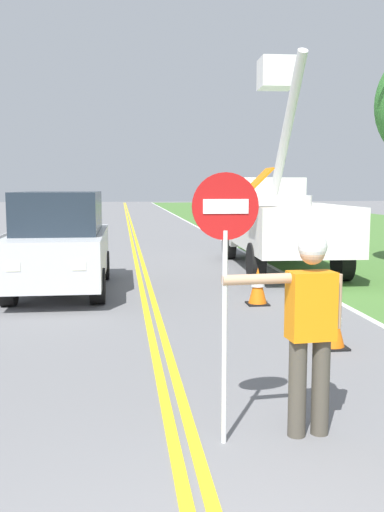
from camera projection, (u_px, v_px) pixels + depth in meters
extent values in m
cube|color=yellow|center=(132.00, 244.00, 22.05)|extent=(0.11, 110.00, 0.01)
cube|color=yellow|center=(137.00, 244.00, 22.07)|extent=(0.11, 110.00, 0.01)
cube|color=silver|center=(227.00, 243.00, 22.50)|extent=(0.12, 110.00, 0.01)
cube|color=silver|center=(39.00, 245.00, 21.62)|extent=(0.12, 110.00, 0.01)
cylinder|color=#474238|center=(320.00, 386.00, 5.11)|extent=(0.16, 0.16, 0.88)
cylinder|color=#474238|center=(297.00, 388.00, 5.06)|extent=(0.16, 0.16, 0.88)
cube|color=orange|center=(311.00, 306.00, 4.99)|extent=(0.42, 0.27, 0.60)
cylinder|color=tan|center=(257.00, 279.00, 4.86)|extent=(0.61, 0.14, 0.09)
cylinder|color=tan|center=(337.00, 301.00, 5.04)|extent=(0.09, 0.09, 0.48)
sphere|color=tan|center=(312.00, 252.00, 4.94)|extent=(0.22, 0.22, 0.22)
sphere|color=white|center=(313.00, 246.00, 4.93)|extent=(0.25, 0.25, 0.25)
cylinder|color=silver|center=(225.00, 339.00, 4.87)|extent=(0.04, 0.04, 1.85)
cylinder|color=#B71414|center=(225.00, 206.00, 4.73)|extent=(0.56, 0.03, 0.56)
cube|color=white|center=(226.00, 206.00, 4.71)|extent=(0.38, 0.01, 0.12)
cube|color=white|center=(289.00, 227.00, 14.26)|extent=(2.49, 4.69, 1.10)
cube|color=white|center=(261.00, 211.00, 17.64)|extent=(2.29, 2.19, 2.00)
cube|color=#1E2833|center=(255.00, 200.00, 18.62)|extent=(1.98, 0.14, 0.90)
cylinder|color=silver|center=(300.00, 201.00, 13.27)|extent=(0.56, 0.56, 0.24)
cylinder|color=silver|center=(287.00, 129.00, 14.37)|extent=(0.36, 2.86, 3.39)
cube|color=white|center=(276.00, 73.00, 15.50)|extent=(0.94, 0.94, 0.80)
cube|color=orange|center=(257.00, 182.00, 12.25)|extent=(0.63, 0.82, 0.59)
cylinder|color=black|center=(229.00, 244.00, 17.48)|extent=(0.36, 0.93, 0.92)
cylinder|color=black|center=(295.00, 243.00, 17.65)|extent=(0.36, 0.93, 0.92)
cylinder|color=black|center=(256.00, 262.00, 13.24)|extent=(0.36, 0.93, 0.92)
cylinder|color=black|center=(343.00, 261.00, 13.41)|extent=(0.36, 0.93, 0.92)
cube|color=silver|center=(61.00, 254.00, 12.07)|extent=(1.87, 4.61, 0.92)
cube|color=#1E2833|center=(60.00, 212.00, 11.96)|extent=(1.64, 2.86, 0.84)
cube|color=#EAEACC|center=(79.00, 266.00, 9.88)|extent=(0.24, 0.06, 0.16)
cube|color=#EAEACC|center=(13.00, 267.00, 9.75)|extent=(0.24, 0.06, 0.16)
cylinder|color=black|center=(98.00, 286.00, 10.81)|extent=(0.28, 0.68, 0.68)
cylinder|color=black|center=(8.00, 288.00, 10.62)|extent=(0.28, 0.68, 0.68)
cylinder|color=black|center=(103.00, 265.00, 13.62)|extent=(0.28, 0.68, 0.68)
cylinder|color=black|center=(33.00, 266.00, 13.43)|extent=(0.28, 0.68, 0.68)
cone|color=orange|center=(332.00, 323.00, 7.85)|extent=(0.36, 0.36, 0.70)
cylinder|color=white|center=(332.00, 321.00, 7.84)|extent=(0.25, 0.25, 0.08)
cube|color=black|center=(332.00, 347.00, 7.89)|extent=(0.40, 0.40, 0.03)
cone|color=orange|center=(258.00, 286.00, 10.73)|extent=(0.36, 0.36, 0.70)
cylinder|color=white|center=(258.00, 284.00, 10.73)|extent=(0.25, 0.25, 0.08)
cube|color=black|center=(257.00, 304.00, 10.77)|extent=(0.40, 0.40, 0.03)
cube|color=#4C4C51|center=(13.00, 243.00, 19.65)|extent=(0.10, 0.10, 0.55)
cube|color=#4C4C51|center=(24.00, 237.00, 21.90)|extent=(0.10, 0.10, 0.55)
cube|color=#4C4C51|center=(33.00, 232.00, 24.15)|extent=(0.10, 0.10, 0.55)
cube|color=#4C4C51|center=(41.00, 228.00, 26.40)|extent=(0.10, 0.10, 0.55)
cube|color=#4C4C51|center=(47.00, 225.00, 28.66)|extent=(0.10, 0.10, 0.55)
cube|color=#4C4C51|center=(52.00, 222.00, 30.91)|extent=(0.10, 0.10, 0.55)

